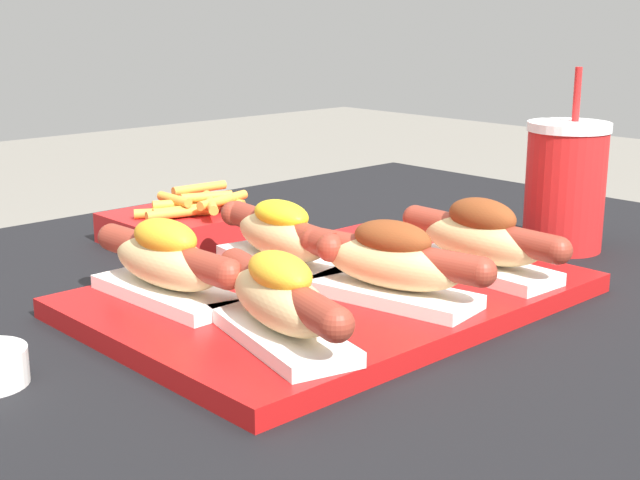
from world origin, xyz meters
TOP-DOWN VIEW (x-y plane):
  - serving_tray at (0.00, -0.06)m, footprint 0.45×0.31m
  - hot_dog_0 at (-0.13, -0.13)m, footprint 0.10×0.19m
  - hot_dog_1 at (0.01, -0.12)m, footprint 0.09×0.20m
  - hot_dog_2 at (0.13, -0.12)m, footprint 0.07×0.20m
  - hot_dog_3 at (-0.14, 0.02)m, footprint 0.07×0.20m
  - hot_dog_4 at (-0.00, 0.02)m, footprint 0.08×0.20m
  - drink_cup at (0.33, -0.09)m, footprint 0.09×0.09m
  - fries_basket at (0.03, 0.23)m, footprint 0.16×0.15m

SIDE VIEW (x-z plane):
  - serving_tray at x=0.00m, z-range 0.71..0.73m
  - fries_basket at x=0.03m, z-range 0.70..0.76m
  - hot_dog_4 at x=0.00m, z-range 0.73..0.79m
  - hot_dog_0 at x=-0.13m, z-range 0.73..0.80m
  - hot_dog_1 at x=0.01m, z-range 0.72..0.80m
  - hot_dog_3 at x=-0.14m, z-range 0.72..0.80m
  - hot_dog_2 at x=0.13m, z-range 0.72..0.80m
  - drink_cup at x=0.33m, z-range 0.68..0.89m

